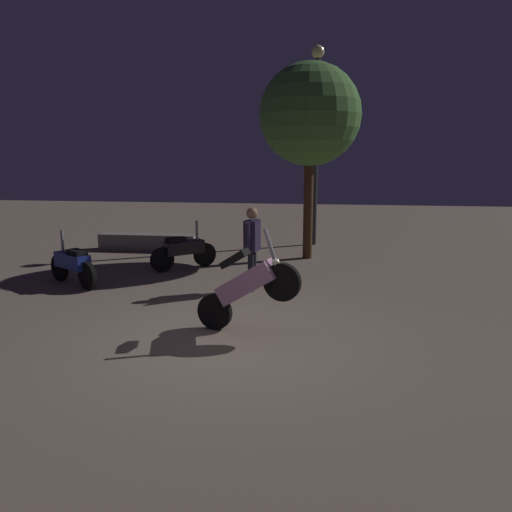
# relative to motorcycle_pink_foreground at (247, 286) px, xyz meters

# --- Properties ---
(ground_plane) EXTENTS (40.00, 40.00, 0.00)m
(ground_plane) POSITION_rel_motorcycle_pink_foreground_xyz_m (-0.24, -0.32, -0.74)
(ground_plane) COLOR #756656
(motorcycle_pink_foreground) EXTENTS (1.62, 0.55, 1.63)m
(motorcycle_pink_foreground) POSITION_rel_motorcycle_pink_foreground_xyz_m (0.00, 0.00, 0.00)
(motorcycle_pink_foreground) COLOR black
(motorcycle_pink_foreground) RESTS_ON ground_plane
(motorcycle_black_parked_left) EXTENTS (1.30, 1.18, 1.11)m
(motorcycle_black_parked_left) POSITION_rel_motorcycle_pink_foreground_xyz_m (-2.11, 4.18, -0.31)
(motorcycle_black_parked_left) COLOR black
(motorcycle_black_parked_left) RESTS_ON ground_plane
(motorcycle_blue_parked_right) EXTENTS (1.43, 1.01, 1.11)m
(motorcycle_blue_parked_right) POSITION_rel_motorcycle_pink_foreground_xyz_m (-3.97, 2.43, -0.31)
(motorcycle_blue_parked_right) COLOR black
(motorcycle_blue_parked_right) RESTS_ON ground_plane
(person_rider_beside) EXTENTS (0.30, 0.67, 1.65)m
(person_rider_beside) POSITION_rel_motorcycle_pink_foreground_xyz_m (-0.27, 2.49, 0.24)
(person_rider_beside) COLOR black
(person_rider_beside) RESTS_ON ground_plane
(streetlamp_near) EXTENTS (0.36, 0.36, 5.57)m
(streetlamp_near) POSITION_rel_motorcycle_pink_foreground_xyz_m (0.83, 7.83, 2.74)
(streetlamp_near) COLOR #38383D
(streetlamp_near) RESTS_ON ground_plane
(tree_left_bg) EXTENTS (2.50, 2.50, 4.84)m
(tree_left_bg) POSITION_rel_motorcycle_pink_foreground_xyz_m (0.70, 5.82, 2.82)
(tree_left_bg) COLOR #4C331E
(tree_left_bg) RESTS_ON ground_plane
(planter_wall_low) EXTENTS (2.71, 0.50, 0.45)m
(planter_wall_low) POSITION_rel_motorcycle_pink_foreground_xyz_m (-3.72, 6.35, -0.52)
(planter_wall_low) COLOR gray
(planter_wall_low) RESTS_ON ground_plane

